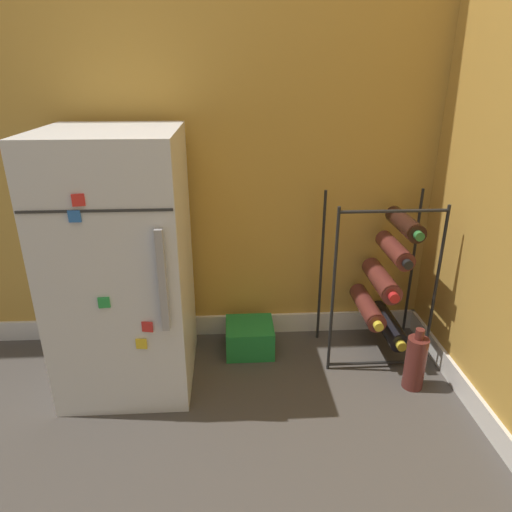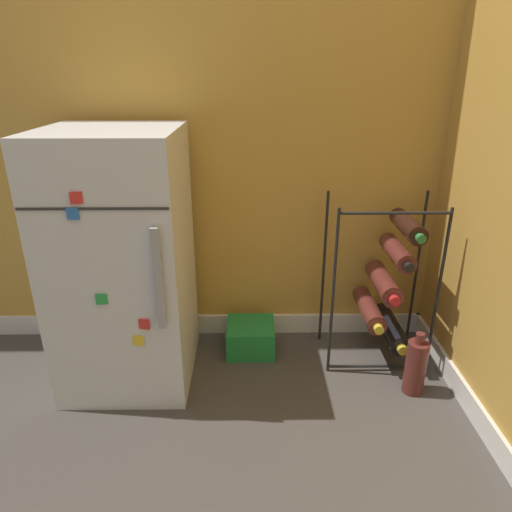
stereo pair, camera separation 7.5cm
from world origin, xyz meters
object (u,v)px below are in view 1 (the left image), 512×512
mini_fridge (123,264)px  wine_rack (385,283)px  soda_box (250,337)px  loose_bottle_floor (415,362)px

mini_fridge → wine_rack: (1.02, 0.10, -0.15)m
soda_box → loose_bottle_floor: 0.67m
wine_rack → soda_box: 0.61m
mini_fridge → wine_rack: mini_fridge is taller
mini_fridge → loose_bottle_floor: mini_fridge is taller
soda_box → wine_rack: bearing=-4.1°
wine_rack → soda_box: wine_rack is taller
mini_fridge → loose_bottle_floor: 1.14m
mini_fridge → wine_rack: size_ratio=1.39×
mini_fridge → soda_box: mini_fridge is taller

